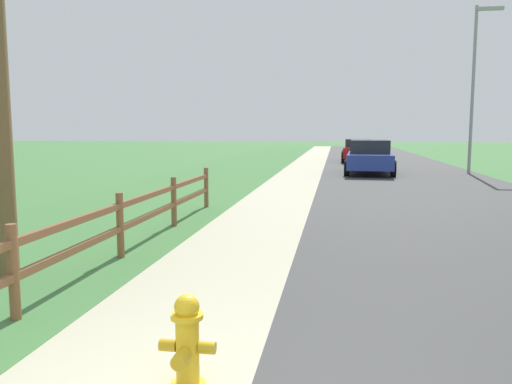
{
  "coord_description": "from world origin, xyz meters",
  "views": [
    {
      "loc": [
        0.61,
        -2.45,
        1.94
      ],
      "look_at": [
        -0.76,
        6.28,
        0.87
      ],
      "focal_mm": 35.93,
      "sensor_mm": 36.0,
      "label": 1
    }
  ],
  "objects": [
    {
      "name": "road_asphalt",
      "position": [
        3.5,
        27.0,
        0.0
      ],
      "size": [
        7.0,
        66.0,
        0.01
      ],
      "primitive_type": "cube",
      "color": "#3C3C3C",
      "rests_on": "ground"
    },
    {
      "name": "ground_plane",
      "position": [
        0.0,
        25.0,
        0.0
      ],
      "size": [
        120.0,
        120.0,
        0.0
      ],
      "primitive_type": "plane",
      "color": "#42773D"
    },
    {
      "name": "parked_car_red",
      "position": [
        1.95,
        29.73,
        0.71
      ],
      "size": [
        2.08,
        4.76,
        1.4
      ],
      "color": "maroon",
      "rests_on": "ground"
    },
    {
      "name": "parked_suv_blue",
      "position": [
        2.1,
        21.07,
        0.77
      ],
      "size": [
        2.31,
        4.94,
        1.51
      ],
      "color": "navy",
      "rests_on": "ground"
    },
    {
      "name": "fire_hydrant",
      "position": [
        -0.47,
        1.11,
        0.36
      ],
      "size": [
        0.43,
        0.37,
        0.72
      ],
      "color": "yellow",
      "rests_on": "ground"
    },
    {
      "name": "street_lamp",
      "position": [
        6.6,
        21.61,
        4.26
      ],
      "size": [
        1.17,
        0.2,
        7.29
      ],
      "color": "gray",
      "rests_on": "ground"
    },
    {
      "name": "rail_fence",
      "position": [
        -2.62,
        4.8,
        0.59
      ],
      "size": [
        0.11,
        10.58,
        1.0
      ],
      "color": "brown",
      "rests_on": "ground"
    },
    {
      "name": "curb_concrete",
      "position": [
        -3.0,
        27.0,
        0.0
      ],
      "size": [
        6.0,
        66.0,
        0.01
      ],
      "primitive_type": "cube",
      "color": "#B8B395",
      "rests_on": "ground"
    },
    {
      "name": "grass_verge",
      "position": [
        -4.5,
        27.0,
        0.01
      ],
      "size": [
        5.0,
        66.0,
        0.0
      ],
      "primitive_type": "cube",
      "color": "#42773D",
      "rests_on": "ground"
    }
  ]
}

